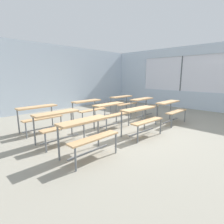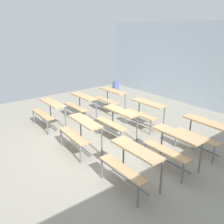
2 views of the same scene
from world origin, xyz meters
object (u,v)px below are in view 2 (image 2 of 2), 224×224
at_px(desk_bench_r0c2, 131,159).
at_px(desk_bench_r2c2, 203,129).
at_px(desk_bench_r0c0, 49,109).
at_px(desk_bench_r2c0, 110,96).
at_px(desk_bench_r0c1, 81,128).
at_px(desk_bench_r1c0, 81,102).
at_px(trash_bin, 116,86).
at_px(desk_bench_r2c1, 145,109).
at_px(desk_bench_r1c2, 173,142).
at_px(desk_bench_r1c1, 117,117).

bearing_deg(desk_bench_r0c2, desk_bench_r2c2, 88.22).
bearing_deg(desk_bench_r0c0, desk_bench_r2c0, 89.38).
distance_m(desk_bench_r0c2, desk_bench_r2c2, 2.18).
bearing_deg(desk_bench_r0c1, desk_bench_r2c0, 131.20).
bearing_deg(desk_bench_r2c0, desk_bench_r1c0, -91.27).
relative_size(desk_bench_r0c0, desk_bench_r0c1, 0.98).
xyz_separation_m(desk_bench_r2c0, desk_bench_r2c2, (3.59, -0.06, 0.00)).
xyz_separation_m(desk_bench_r0c0, desk_bench_r0c1, (1.80, -0.01, 0.00)).
relative_size(desk_bench_r0c2, trash_bin, 2.57).
distance_m(desk_bench_r1c0, desk_bench_r2c0, 1.17).
xyz_separation_m(desk_bench_r0c0, desk_bench_r2c1, (1.74, 2.19, 0.00)).
bearing_deg(desk_bench_r0c0, desk_bench_r1c2, 16.84).
height_order(desk_bench_r1c0, desk_bench_r2c1, same).
bearing_deg(desk_bench_r0c2, desk_bench_r1c2, 87.02).
bearing_deg(desk_bench_r1c0, desk_bench_r2c2, 16.59).
bearing_deg(desk_bench_r0c0, desk_bench_r0c2, -0.38).
bearing_deg(desk_bench_r1c1, desk_bench_r0c2, -32.40).
bearing_deg(desk_bench_r2c2, desk_bench_r1c2, -89.09).
distance_m(desk_bench_r0c1, desk_bench_r1c2, 2.11).
relative_size(desk_bench_r1c0, trash_bin, 2.58).
distance_m(desk_bench_r1c1, desk_bench_r1c2, 1.80).
height_order(desk_bench_r2c0, desk_bench_r2c2, same).
xyz_separation_m(desk_bench_r1c1, desk_bench_r2c2, (1.81, 1.08, 0.00)).
height_order(desk_bench_r1c2, desk_bench_r2c0, same).
xyz_separation_m(desk_bench_r0c1, desk_bench_r2c0, (-1.79, 2.26, 0.00)).
xyz_separation_m(desk_bench_r1c1, desk_bench_r2c1, (-0.04, 1.09, 0.00)).
relative_size(desk_bench_r2c0, desk_bench_r2c1, 1.00).
xyz_separation_m(desk_bench_r0c2, desk_bench_r2c2, (0.07, 2.18, 0.00)).
xyz_separation_m(desk_bench_r0c0, desk_bench_r0c2, (3.53, 0.00, 0.00)).
relative_size(desk_bench_r1c0, desk_bench_r2c1, 1.00).
distance_m(desk_bench_r0c1, desk_bench_r0c2, 1.73).
bearing_deg(desk_bench_r2c2, desk_bench_r2c0, -179.57).
bearing_deg(desk_bench_r1c0, trash_bin, 123.38).
distance_m(desk_bench_r2c1, desk_bench_r2c2, 1.85).
height_order(desk_bench_r0c0, desk_bench_r0c1, same).
xyz_separation_m(desk_bench_r0c1, desk_bench_r1c1, (-0.02, 1.11, 0.00)).
bearing_deg(desk_bench_r2c1, desk_bench_r0c2, -51.38).
xyz_separation_m(desk_bench_r0c2, desk_bench_r1c2, (0.06, 1.11, 0.00)).
bearing_deg(desk_bench_r2c2, desk_bench_r2c1, -178.82).
relative_size(desk_bench_r0c1, desk_bench_r2c0, 1.02).
distance_m(desk_bench_r0c2, trash_bin, 7.04).
bearing_deg(desk_bench_r0c2, desk_bench_r2c0, 147.43).
bearing_deg(desk_bench_r2c1, desk_bench_r2c2, -0.80).
relative_size(desk_bench_r0c1, desk_bench_r2c2, 1.01).
bearing_deg(desk_bench_r1c1, desk_bench_r2c1, 91.95).
height_order(desk_bench_r0c0, desk_bench_r2c1, same).
bearing_deg(desk_bench_r0c1, desk_bench_r2c1, 94.26).
distance_m(desk_bench_r0c0, desk_bench_r2c2, 4.21).
distance_m(desk_bench_r2c0, desk_bench_r2c1, 1.73).
bearing_deg(desk_bench_r2c1, trash_bin, 151.86).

